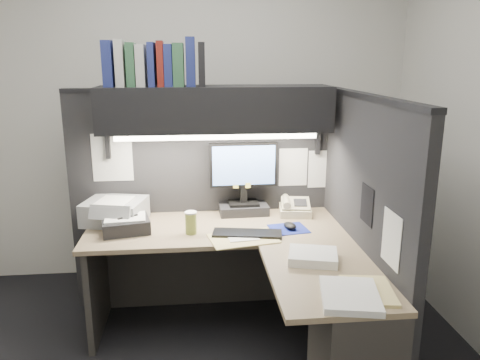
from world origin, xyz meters
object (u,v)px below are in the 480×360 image
(desk, at_px, (276,305))
(keyboard, at_px, (247,234))
(printer, at_px, (115,211))
(telephone, at_px, (295,208))
(overhead_shelf, at_px, (215,109))
(coffee_cup, at_px, (191,223))
(notebook_stack, at_px, (126,225))
(monitor, at_px, (244,186))

(desk, relative_size, keyboard, 3.86)
(keyboard, relative_size, printer, 1.13)
(desk, relative_size, telephone, 7.31)
(overhead_shelf, xyz_separation_m, printer, (-0.70, -0.03, -0.69))
(coffee_cup, bearing_deg, keyboard, -10.65)
(printer, relative_size, notebook_stack, 1.31)
(printer, bearing_deg, telephone, 15.06)
(monitor, xyz_separation_m, printer, (-0.90, -0.09, -0.13))
(coffee_cup, relative_size, notebook_stack, 0.46)
(coffee_cup, height_order, notebook_stack, coffee_cup)
(telephone, bearing_deg, notebook_stack, -160.89)
(coffee_cup, height_order, printer, printer)
(desk, xyz_separation_m, keyboard, (-0.13, 0.38, 0.30))
(coffee_cup, bearing_deg, telephone, 22.72)
(keyboard, distance_m, notebook_stack, 0.80)
(notebook_stack, bearing_deg, printer, 116.35)
(overhead_shelf, relative_size, monitor, 2.96)
(monitor, xyz_separation_m, notebook_stack, (-0.81, -0.29, -0.16))
(monitor, bearing_deg, printer, -176.31)
(keyboard, relative_size, coffee_cup, 3.20)
(coffee_cup, bearing_deg, monitor, 44.06)
(keyboard, distance_m, telephone, 0.55)
(coffee_cup, bearing_deg, notebook_stack, 168.98)
(monitor, bearing_deg, overhead_shelf, -163.65)
(telephone, bearing_deg, overhead_shelf, -170.77)
(coffee_cup, bearing_deg, printer, 152.06)
(monitor, height_order, telephone, monitor)
(overhead_shelf, bearing_deg, monitor, 18.51)
(monitor, distance_m, coffee_cup, 0.55)
(desk, bearing_deg, keyboard, 108.14)
(monitor, height_order, coffee_cup, monitor)
(overhead_shelf, xyz_separation_m, coffee_cup, (-0.18, -0.30, -0.70))
(keyboard, height_order, coffee_cup, coffee_cup)
(desk, xyz_separation_m, coffee_cup, (-0.48, 0.45, 0.36))
(overhead_shelf, bearing_deg, notebook_stack, -160.14)
(printer, bearing_deg, coffee_cup, -14.61)
(desk, height_order, overhead_shelf, overhead_shelf)
(desk, relative_size, coffee_cup, 12.35)
(keyboard, bearing_deg, monitor, 96.59)
(monitor, xyz_separation_m, coffee_cup, (-0.38, -0.37, -0.14))
(keyboard, xyz_separation_m, notebook_stack, (-0.78, 0.15, 0.03))
(desk, height_order, coffee_cup, coffee_cup)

